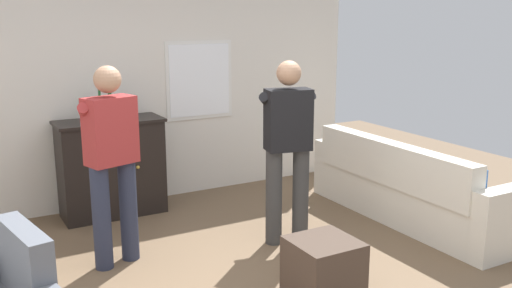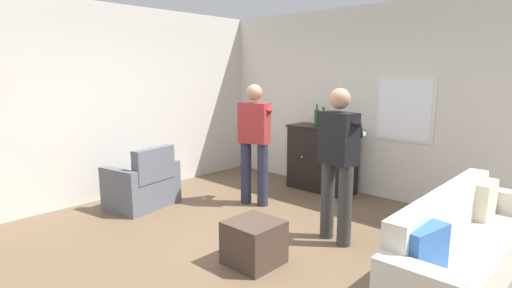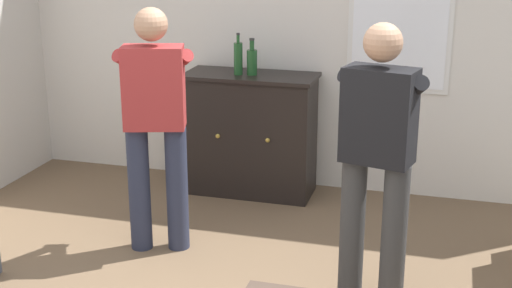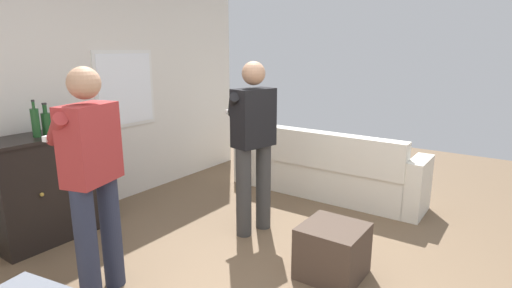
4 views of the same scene
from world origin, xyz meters
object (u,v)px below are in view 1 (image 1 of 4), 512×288
(bottle_wine_green, at_px, (110,109))
(person_standing_right, at_px, (288,143))
(couch, at_px, (402,190))
(bottle_liquor_amber, at_px, (100,108))
(person_standing_left, at_px, (111,156))
(sideboard_cabinet, at_px, (112,168))
(ottoman, at_px, (323,267))

(bottle_wine_green, xyz_separation_m, person_standing_right, (1.18, -1.49, -0.19))
(couch, xyz_separation_m, person_standing_right, (-1.31, 0.13, 0.61))
(bottle_liquor_amber, relative_size, person_standing_right, 0.20)
(couch, relative_size, person_standing_left, 1.44)
(sideboard_cabinet, bearing_deg, person_standing_left, -104.66)
(person_standing_right, bearing_deg, couch, -5.60)
(couch, xyz_separation_m, sideboard_cabinet, (-2.51, 1.64, 0.18))
(sideboard_cabinet, xyz_separation_m, bottle_wine_green, (0.02, -0.02, 0.62))
(couch, distance_m, person_standing_left, 2.92)
(couch, relative_size, person_standing_right, 1.44)
(person_standing_left, bearing_deg, bottle_liquor_amber, 79.05)
(couch, relative_size, bottle_wine_green, 8.22)
(couch, distance_m, sideboard_cabinet, 3.00)
(couch, relative_size, ottoman, 5.05)
(bottle_liquor_amber, bearing_deg, couch, -31.56)
(bottle_liquor_amber, bearing_deg, ottoman, -68.18)
(couch, height_order, person_standing_right, person_standing_right)
(couch, height_order, sideboard_cabinet, sideboard_cabinet)
(sideboard_cabinet, bearing_deg, bottle_liquor_amber, -154.75)
(person_standing_right, bearing_deg, bottle_wine_green, 128.44)
(bottle_liquor_amber, bearing_deg, person_standing_right, -48.65)
(ottoman, distance_m, person_standing_right, 1.27)
(bottle_wine_green, relative_size, person_standing_right, 0.18)
(sideboard_cabinet, height_order, person_standing_right, person_standing_right)
(sideboard_cabinet, height_order, person_standing_left, person_standing_left)
(couch, relative_size, bottle_liquor_amber, 7.22)
(couch, bearing_deg, person_standing_right, 174.40)
(person_standing_right, bearing_deg, ottoman, -106.95)
(sideboard_cabinet, xyz_separation_m, ottoman, (0.90, -2.51, -0.30))
(bottle_liquor_amber, height_order, person_standing_right, person_standing_right)
(ottoman, xyz_separation_m, person_standing_right, (0.30, 1.00, 0.72))
(sideboard_cabinet, relative_size, bottle_wine_green, 3.67)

